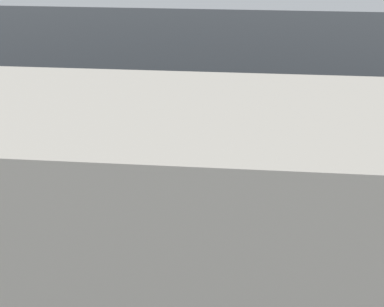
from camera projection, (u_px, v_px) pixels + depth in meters
name	position (u px, v px, depth m)	size (l,w,h in m)	color
ground_plane	(237.00, 163.00, 17.08)	(60.00, 60.00, 0.00)	black
kerb_strip	(238.00, 231.00, 13.44)	(24.00, 3.20, 0.04)	gray
moving_hatchback	(228.00, 133.00, 17.11)	(4.13, 2.33, 2.06)	orange
fire_hydrant	(142.00, 191.00, 14.72)	(0.42, 0.31, 0.80)	#197A2D
pedestrian	(122.00, 174.00, 14.63)	(0.31, 0.56, 1.62)	blue
metal_railing	(262.00, 246.00, 11.80)	(10.85, 0.04, 1.05)	#B7BABF
sign_post	(111.00, 178.00, 13.24)	(0.07, 0.44, 2.40)	#4C4C51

